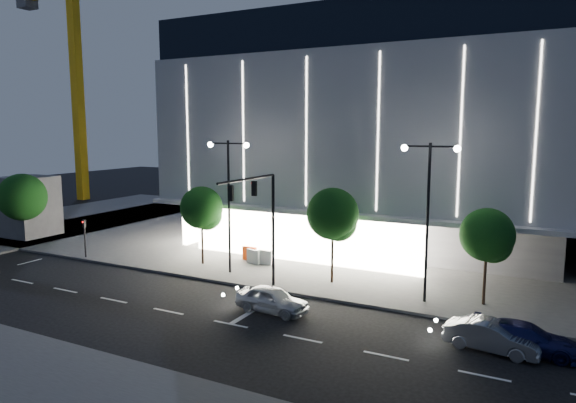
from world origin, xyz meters
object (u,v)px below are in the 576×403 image
Objects in this scene: street_lamp_west at (229,187)px; barrier_d at (265,257)px; street_lamp_east at (428,199)px; tree_mid at (333,217)px; tree_right at (487,238)px; barrier_a at (250,253)px; tree_left at (202,210)px; barrier_b at (253,256)px; traffic_mast at (261,211)px; ped_signal_far at (85,234)px; car_third at (525,338)px; tower_crane at (81,47)px; car_lead at (272,299)px; car_second at (492,336)px.

barrier_d is (1.11, 2.88, -5.31)m from street_lamp_west.
street_lamp_east reaches higher than tree_mid.
tree_right is 17.00m from barrier_a.
barrier_b is (3.19, 1.68, -3.38)m from tree_left.
tree_mid is 1.12× the size of tree_right.
traffic_mast is 2.36× the size of ped_signal_far.
barrier_d is at bearing 67.91° from car_third.
street_lamp_west is 0.28× the size of tower_crane.
traffic_mast is at bearing -4.15° from ped_signal_far.
barrier_a is (11.50, 4.85, -1.24)m from ped_signal_far.
barrier_d is at bearing -26.10° from tower_crane.
car_third is (2.28, -5.36, -3.23)m from tree_right.
street_lamp_east is at bearing -13.28° from barrier_a.
tree_mid is (7.03, 1.02, -1.62)m from street_lamp_west.
street_lamp_west reaches higher than car_third.
traffic_mast is 12.63m from tree_right.
ped_signal_far is 30.47m from car_third.
street_lamp_east is 14.10m from barrier_b.
traffic_mast is 7.95m from tree_left.
tree_mid is 7.92m from barrier_b.
tree_right is 5.01× the size of barrier_a.
car_lead is 3.70× the size of barrier_b.
car_lead is at bearing -40.68° from barrier_b.
tower_crane is 7.15× the size of car_third.
car_second is 19.32m from barrier_a.
tree_left is at bearing 60.17° from car_lead.
street_lamp_east is (13.00, 0.00, 0.00)m from street_lamp_west.
ped_signal_far is at bearing -172.87° from street_lamp_west.
barrier_b is at bearing 40.96° from car_lead.
traffic_mast is at bearing 44.45° from car_lead.
car_lead is at bearing -144.37° from street_lamp_east.
car_lead is 3.70× the size of barrier_d.
tree_left is (-15.97, 1.02, -1.92)m from street_lamp_east.
tree_right is at bearing 5.14° from ped_signal_far.
car_third is (12.31, 0.67, -0.04)m from car_lead.
street_lamp_east is 2.01× the size of car_third.
barrier_a is (-16.53, 2.33, -3.23)m from tree_right.
street_lamp_west reaches higher than car_lead.
tower_crane is at bearing 156.63° from street_lamp_east.
tower_crane reaches higher than car_second.
tower_crane is 29.09× the size of barrier_d.
street_lamp_east reaches higher than barrier_a.
street_lamp_east is 1.57× the size of tree_left.
tree_left reaches higher than barrier_b.
tree_right is 1.35× the size of car_lead.
tower_crane is at bearing 137.80° from ped_signal_far.
street_lamp_east is at bearing -50.26° from car_lead.
tower_crane is 47.13m from barrier_b.
barrier_d is at bearing 162.52° from tree_mid.
street_lamp_west reaches higher than traffic_mast.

